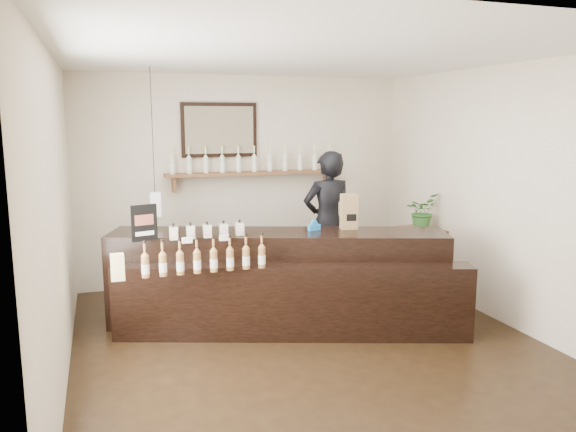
% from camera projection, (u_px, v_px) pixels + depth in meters
% --- Properties ---
extents(ground, '(5.00, 5.00, 0.00)m').
position_uv_depth(ground, '(308.00, 344.00, 5.62)').
color(ground, black).
rests_on(ground, ground).
extents(room_shell, '(5.00, 5.00, 5.00)m').
position_uv_depth(room_shell, '(309.00, 174.00, 5.33)').
color(room_shell, beige).
rests_on(room_shell, ground).
extents(back_wall_decor, '(2.66, 0.96, 1.69)m').
position_uv_depth(back_wall_decor, '(236.00, 154.00, 7.49)').
color(back_wall_decor, brown).
rests_on(back_wall_decor, ground).
extents(counter, '(3.65, 2.13, 1.19)m').
position_uv_depth(counter, '(281.00, 283.00, 6.04)').
color(counter, black).
rests_on(counter, ground).
extents(promo_sign, '(0.26, 0.09, 0.37)m').
position_uv_depth(promo_sign, '(144.00, 223.00, 5.59)').
color(promo_sign, black).
rests_on(promo_sign, counter).
extents(paper_bag, '(0.20, 0.16, 0.39)m').
position_uv_depth(paper_bag, '(349.00, 212.00, 6.21)').
color(paper_bag, olive).
rests_on(paper_bag, counter).
extents(tape_dispenser, '(0.15, 0.09, 0.12)m').
position_uv_depth(tape_dispenser, '(314.00, 226.00, 6.15)').
color(tape_dispenser, '#1B72BD').
rests_on(tape_dispenser, counter).
extents(side_cabinet, '(0.47, 0.61, 0.83)m').
position_uv_depth(side_cabinet, '(420.00, 260.00, 7.30)').
color(side_cabinet, brown).
rests_on(side_cabinet, ground).
extents(potted_plant, '(0.54, 0.53, 0.45)m').
position_uv_depth(potted_plant, '(422.00, 211.00, 7.19)').
color(potted_plant, '#316A2A').
rests_on(potted_plant, side_cabinet).
extents(shopkeeper, '(0.77, 0.53, 2.07)m').
position_uv_depth(shopkeeper, '(328.00, 213.00, 7.16)').
color(shopkeeper, black).
rests_on(shopkeeper, ground).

